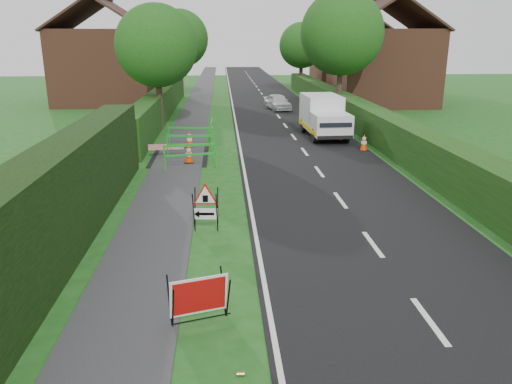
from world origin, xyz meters
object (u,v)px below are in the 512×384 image
red_rect_sign (199,297)px  works_van (324,115)px  triangle_sign (204,204)px  hatchback_car (278,102)px

red_rect_sign → works_van: bearing=55.4°
works_van → triangle_sign: bearing=-115.9°
hatchback_car → triangle_sign: bearing=-111.2°
red_rect_sign → triangle_sign: size_ratio=1.04×
red_rect_sign → works_van: works_van is taller
triangle_sign → works_van: (5.70, 12.90, 0.32)m
red_rect_sign → triangle_sign: (-0.04, 4.39, 0.27)m
red_rect_sign → hatchback_car: bearing=64.4°
hatchback_car → red_rect_sign: bearing=-109.4°
triangle_sign → works_van: bearing=70.0°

